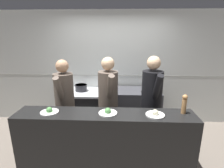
% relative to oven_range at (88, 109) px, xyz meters
% --- Properties ---
extents(ground_plane, '(14.00, 14.00, 0.00)m').
position_rel_oven_range_xyz_m(ground_plane, '(0.60, -1.16, -0.44)').
color(ground_plane, '#6B6056').
extents(wall_back_tiled, '(8.00, 0.06, 2.60)m').
position_rel_oven_range_xyz_m(wall_back_tiled, '(0.60, 0.40, 0.86)').
color(wall_back_tiled, silver).
rests_on(wall_back_tiled, ground_plane).
extents(oven_range, '(1.15, 0.71, 0.87)m').
position_rel_oven_range_xyz_m(oven_range, '(0.00, 0.00, 0.00)').
color(oven_range, '#232326').
rests_on(oven_range, ground_plane).
extents(prep_counter, '(0.97, 0.65, 0.91)m').
position_rel_oven_range_xyz_m(prep_counter, '(1.12, -0.00, 0.02)').
color(prep_counter, '#38383D').
rests_on(prep_counter, ground_plane).
extents(pass_counter, '(2.60, 0.45, 0.99)m').
position_rel_oven_range_xyz_m(pass_counter, '(0.52, -1.34, 0.05)').
color(pass_counter, black).
rests_on(pass_counter, ground_plane).
extents(stock_pot, '(0.27, 0.27, 0.14)m').
position_rel_oven_range_xyz_m(stock_pot, '(-0.14, 0.04, 0.51)').
color(stock_pot, '#2D2D33').
rests_on(stock_pot, oven_range).
extents(chefs_knife, '(0.35, 0.04, 0.02)m').
position_rel_oven_range_xyz_m(chefs_knife, '(1.31, -0.13, 0.48)').
color(chefs_knife, '#B7BABF').
rests_on(chefs_knife, prep_counter).
extents(plated_dish_main, '(0.26, 0.26, 0.09)m').
position_rel_oven_range_xyz_m(plated_dish_main, '(-0.29, -1.35, 0.57)').
color(plated_dish_main, white).
rests_on(plated_dish_main, pass_counter).
extents(plated_dish_appetiser, '(0.27, 0.27, 0.09)m').
position_rel_oven_range_xyz_m(plated_dish_appetiser, '(0.56, -1.34, 0.57)').
color(plated_dish_appetiser, white).
rests_on(plated_dish_appetiser, pass_counter).
extents(plated_dish_dessert, '(0.26, 0.26, 0.09)m').
position_rel_oven_range_xyz_m(plated_dish_dessert, '(1.23, -1.37, 0.57)').
color(plated_dish_dessert, white).
rests_on(plated_dish_dessert, pass_counter).
extents(pepper_mill, '(0.07, 0.07, 0.28)m').
position_rel_oven_range_xyz_m(pepper_mill, '(1.65, -1.27, 0.70)').
color(pepper_mill, '#AD7A47').
rests_on(pepper_mill, pass_counter).
extents(chef_head_cook, '(0.35, 0.73, 1.67)m').
position_rel_oven_range_xyz_m(chef_head_cook, '(-0.26, -0.74, 0.50)').
color(chef_head_cook, black).
rests_on(chef_head_cook, ground_plane).
extents(chef_sous, '(0.42, 0.75, 1.72)m').
position_rel_oven_range_xyz_m(chef_sous, '(0.52, -0.70, 0.52)').
color(chef_sous, black).
rests_on(chef_sous, ground_plane).
extents(chef_line, '(0.41, 0.76, 1.74)m').
position_rel_oven_range_xyz_m(chef_line, '(1.28, -0.73, 0.54)').
color(chef_line, black).
rests_on(chef_line, ground_plane).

